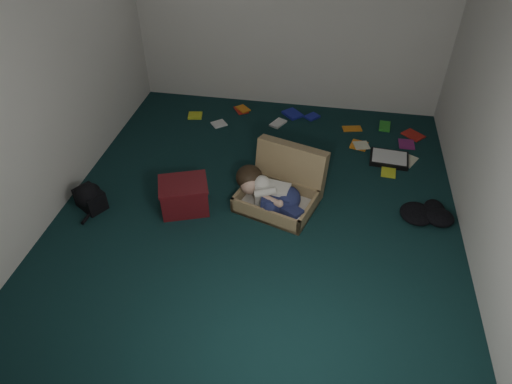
% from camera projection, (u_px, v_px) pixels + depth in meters
% --- Properties ---
extents(floor, '(4.50, 4.50, 0.00)m').
position_uv_depth(floor, '(259.00, 209.00, 4.69)').
color(floor, '#0F2A2B').
rests_on(floor, ground).
extents(wall_back, '(4.50, 0.00, 4.50)m').
position_uv_depth(wall_back, '(291.00, 9.00, 5.56)').
color(wall_back, silver).
rests_on(wall_back, ground).
extents(wall_front, '(4.50, 0.00, 4.50)m').
position_uv_depth(wall_front, '(178.00, 317.00, 2.16)').
color(wall_front, silver).
rests_on(wall_front, ground).
extents(wall_left, '(0.00, 4.50, 4.50)m').
position_uv_depth(wall_left, '(42.00, 76.00, 4.13)').
color(wall_left, silver).
rests_on(wall_left, ground).
extents(wall_right, '(0.00, 4.50, 4.50)m').
position_uv_depth(wall_right, '(509.00, 116.00, 3.59)').
color(wall_right, silver).
rests_on(wall_right, ground).
extents(suitcase, '(0.94, 0.93, 0.56)m').
position_uv_depth(suitcase, '(282.00, 187.00, 4.71)').
color(suitcase, '#9B8155').
rests_on(suitcase, floor).
extents(person, '(0.76, 0.56, 0.34)m').
position_uv_depth(person, '(270.00, 192.00, 4.57)').
color(person, beige).
rests_on(person, suitcase).
extents(maroon_bin, '(0.58, 0.52, 0.33)m').
position_uv_depth(maroon_bin, '(184.00, 196.00, 4.60)').
color(maroon_bin, '#581216').
rests_on(maroon_bin, floor).
extents(backpack, '(0.48, 0.45, 0.22)m').
position_uv_depth(backpack, '(90.00, 198.00, 4.65)').
color(backpack, black).
rests_on(backpack, floor).
extents(clothing_pile, '(0.47, 0.41, 0.13)m').
position_uv_depth(clothing_pile, '(429.00, 212.00, 4.56)').
color(clothing_pile, black).
rests_on(clothing_pile, floor).
extents(paper_tray, '(0.46, 0.36, 0.06)m').
position_uv_depth(paper_tray, '(389.00, 159.00, 5.33)').
color(paper_tray, black).
rests_on(paper_tray, floor).
extents(book_scatter, '(3.07, 1.31, 0.02)m').
position_uv_depth(book_scatter, '(324.00, 131.00, 5.83)').
color(book_scatter, yellow).
rests_on(book_scatter, floor).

